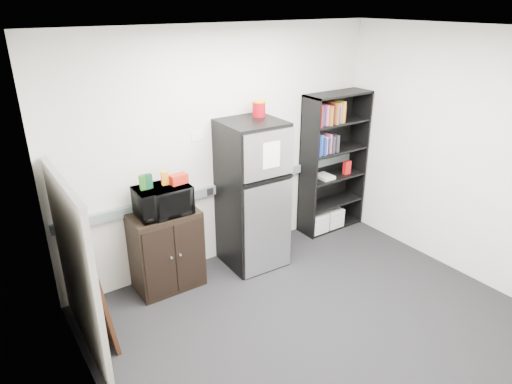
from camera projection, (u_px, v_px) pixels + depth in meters
floor at (322, 329)px, 4.38m from camera, size 4.00×4.00×0.00m
wall_back at (225, 149)px, 5.18m from camera, size 4.00×0.02×2.70m
wall_right at (469, 158)px, 4.89m from camera, size 0.02×3.50×2.70m
wall_left at (92, 275)px, 2.81m from camera, size 0.02×3.50×2.70m
ceiling at (344, 32)px, 3.32m from camera, size 4.00×3.50×0.02m
electrical_raceway at (228, 186)px, 5.33m from camera, size 3.92×0.05×0.10m
wall_note at (197, 137)px, 4.91m from camera, size 0.14×0.00×0.10m
bookshelf at (332, 160)px, 5.97m from camera, size 0.90×0.34×1.85m
cubicle_partition at (76, 267)px, 3.89m from camera, size 0.06×1.30×1.62m
cabinet at (167, 250)px, 4.87m from camera, size 0.71×0.47×0.88m
microwave at (163, 200)px, 4.63m from camera, size 0.55×0.38×0.30m
snack_box_a at (143, 182)px, 4.48m from camera, size 0.07×0.06×0.15m
snack_box_b at (148, 181)px, 4.51m from camera, size 0.08×0.06×0.15m
snack_box_c at (165, 178)px, 4.60m from camera, size 0.08×0.06×0.14m
snack_bag at (178, 179)px, 4.63m from camera, size 0.19×0.12×0.10m
refrigerator at (252, 195)px, 5.19m from camera, size 0.67×0.69×1.72m
coffee_can at (259, 107)px, 5.01m from camera, size 0.15×0.15×0.20m
framed_poster at (98, 300)px, 4.12m from camera, size 0.13×0.64×0.82m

